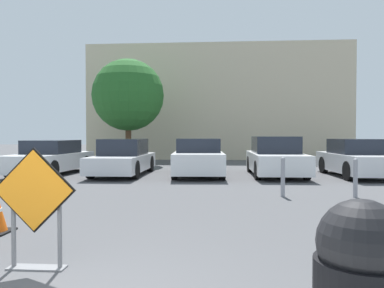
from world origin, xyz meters
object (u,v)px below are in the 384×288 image
object	(u,v)px
road_closed_sign	(35,202)
bollard_second	(355,177)
parked_car_third	(198,158)
parked_car_fifth	(356,159)
parked_car_second	(123,158)
parked_car_fourth	(275,158)
trash_bin	(362,285)
parked_car_nearest	(51,158)
bollard_nearest	(283,176)

from	to	relation	value
road_closed_sign	bollard_second	distance (m)	7.98
parked_car_third	parked_car_fifth	world-z (taller)	parked_car_third
parked_car_second	parked_car_fourth	xyz separation A→B (m)	(6.09, 0.15, 0.05)
parked_car_third	bollard_second	size ratio (longest dim) A/B	4.29
parked_car_fourth	trash_bin	xyz separation A→B (m)	(-1.34, -12.61, -0.04)
parked_car_second	trash_bin	distance (m)	13.33
parked_car_nearest	parked_car_fifth	size ratio (longest dim) A/B	1.08
parked_car_nearest	parked_car_fifth	bearing A→B (deg)	-176.79
road_closed_sign	parked_car_nearest	xyz separation A→B (m)	(-4.71, 10.59, -0.16)
parked_car_nearest	bollard_second	world-z (taller)	parked_car_nearest
parked_car_nearest	parked_car_second	world-z (taller)	parked_car_second
road_closed_sign	bollard_second	size ratio (longest dim) A/B	1.45
parked_car_nearest	parked_car_second	xyz separation A→B (m)	(3.04, -0.04, 0.01)
parked_car_fifth	parked_car_fourth	bearing A→B (deg)	-5.28
parked_car_fourth	bollard_second	world-z (taller)	parked_car_fourth
bollard_second	parked_car_nearest	bearing A→B (deg)	154.32
bollard_nearest	bollard_second	distance (m)	1.84
parked_car_fifth	parked_car_third	bearing A→B (deg)	-1.89
trash_bin	bollard_nearest	bearing A→B (deg)	84.10
parked_car_second	bollard_nearest	bearing A→B (deg)	138.25
bollard_second	trash_bin	bearing A→B (deg)	-109.24
parked_car_nearest	trash_bin	world-z (taller)	parked_car_nearest
parked_car_third	bollard_nearest	distance (m)	5.48
parked_car_nearest	parked_car_fifth	xyz separation A→B (m)	(12.17, -0.02, 0.02)
parked_car_nearest	trash_bin	bearing A→B (deg)	125.23
parked_car_fifth	trash_bin	size ratio (longest dim) A/B	4.06
parked_car_fifth	trash_bin	bearing A→B (deg)	67.80
parked_car_third	parked_car_fifth	xyz separation A→B (m)	(6.09, 0.10, -0.02)
parked_car_nearest	trash_bin	size ratio (longest dim) A/B	4.40
bollard_second	bollard_nearest	bearing A→B (deg)	180.00
parked_car_second	bollard_nearest	xyz separation A→B (m)	(5.52, -4.96, -0.12)
parked_car_second	parked_car_third	world-z (taller)	parked_car_third
parked_car_fifth	bollard_second	size ratio (longest dim) A/B	4.34
parked_car_fourth	bollard_second	xyz separation A→B (m)	(1.28, -5.11, -0.18)
parked_car_nearest	parked_car_second	bearing A→B (deg)	-177.47
road_closed_sign	parked_car_fourth	size ratio (longest dim) A/B	0.32
parked_car_second	parked_car_third	size ratio (longest dim) A/B	1.07
trash_bin	bollard_second	world-z (taller)	trash_bin
parked_car_third	parked_car_fourth	size ratio (longest dim) A/B	0.94
parked_car_nearest	bollard_second	distance (m)	11.55
parked_car_third	parked_car_fifth	distance (m)	6.09
road_closed_sign	parked_car_fifth	distance (m)	12.94
road_closed_sign	bollard_second	bearing A→B (deg)	44.45
parked_car_nearest	parked_car_third	bearing A→B (deg)	-177.85
road_closed_sign	parked_car_fourth	bearing A→B (deg)	67.56
parked_car_fifth	bollard_nearest	world-z (taller)	parked_car_fifth
parked_car_nearest	parked_car_second	size ratio (longest dim) A/B	1.02
trash_bin	bollard_second	size ratio (longest dim) A/B	1.07
road_closed_sign	parked_car_third	distance (m)	10.56
road_closed_sign	parked_car_third	bearing A→B (deg)	82.53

